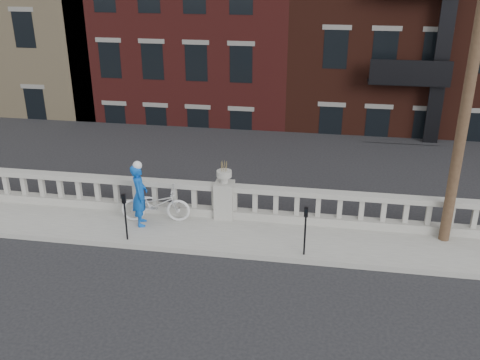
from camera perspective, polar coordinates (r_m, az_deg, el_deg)
name	(u,v)px	position (r m, az deg, el deg)	size (l,w,h in m)	color
ground	(192,298)	(12.76, -5.12, -12.43)	(120.00, 120.00, 0.00)	black
sidewalk	(218,234)	(15.20, -2.33, -5.75)	(32.00, 2.20, 0.15)	gray
balustrade	(224,202)	(15.77, -1.67, -2.32)	(28.00, 0.34, 1.03)	gray
planter_pedestal	(224,196)	(15.69, -1.67, -1.69)	(0.55, 0.55, 1.76)	gray
lower_level	(294,39)	(33.49, 5.77, 14.72)	(80.00, 44.00, 20.80)	#605E59
utility_pole	(475,52)	(14.21, 23.80, 12.43)	(1.60, 0.28, 10.00)	#422D1E
parking_meter_b	(125,212)	(14.69, -12.17, -3.32)	(0.10, 0.09, 1.36)	black
parking_meter_c	(305,226)	(13.75, 6.99, -4.85)	(0.10, 0.09, 1.36)	black
bicycle	(156,204)	(15.71, -9.00, -2.57)	(0.70, 2.00, 1.05)	silver
cyclist	(140,195)	(15.42, -10.65, -1.58)	(0.67, 0.44, 1.84)	#0C4CB4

